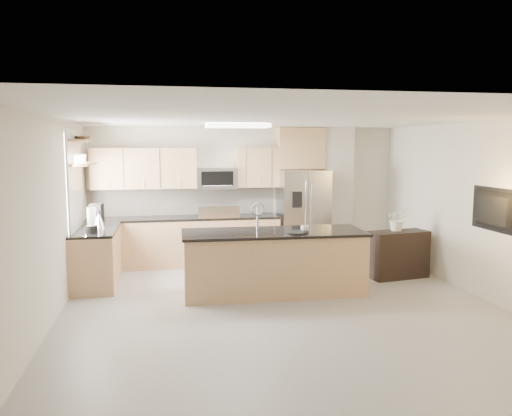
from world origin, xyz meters
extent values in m
plane|color=#9F9C97|center=(0.00, 0.00, 0.00)|extent=(6.50, 6.50, 0.00)
cube|color=silver|center=(0.00, 0.00, 2.60)|extent=(6.00, 6.50, 0.02)
cube|color=beige|center=(0.00, 3.25, 1.30)|extent=(6.00, 0.02, 2.60)
cube|color=beige|center=(0.00, -3.25, 1.30)|extent=(6.00, 0.02, 2.60)
cube|color=beige|center=(-3.00, 0.00, 1.30)|extent=(0.02, 6.50, 2.60)
cube|color=beige|center=(3.00, 0.00, 1.30)|extent=(0.02, 6.50, 2.60)
cube|color=tan|center=(-1.23, 2.92, 0.44)|extent=(3.55, 0.65, 0.88)
cube|color=black|center=(-1.23, 2.92, 0.90)|extent=(3.55, 0.66, 0.04)
cube|color=beige|center=(-1.23, 3.24, 1.18)|extent=(3.55, 0.02, 0.52)
cube|color=tan|center=(-2.67, 1.85, 0.44)|extent=(0.65, 1.50, 0.88)
cube|color=black|center=(-2.67, 1.85, 0.90)|extent=(0.66, 1.50, 0.04)
cube|color=black|center=(-0.60, 2.92, 0.45)|extent=(0.76, 0.64, 0.90)
cube|color=black|center=(-0.60, 2.92, 0.92)|extent=(0.76, 0.62, 0.03)
cube|color=#A7A7A9|center=(-0.60, 2.62, 1.03)|extent=(0.76, 0.04, 0.22)
cube|color=tan|center=(-1.94, 3.08, 1.83)|extent=(1.92, 0.33, 0.75)
cube|color=tan|center=(0.19, 3.08, 1.83)|extent=(0.82, 0.33, 0.75)
cube|color=#A7A7A9|center=(-0.60, 3.05, 1.63)|extent=(0.76, 0.40, 0.40)
cube|color=black|center=(-0.60, 2.85, 1.63)|extent=(0.60, 0.02, 0.28)
cube|color=#A7A7A9|center=(1.06, 2.88, 0.89)|extent=(0.92, 0.75, 1.78)
cube|color=gray|center=(1.06, 2.50, 0.89)|extent=(0.02, 0.01, 1.69)
cube|color=black|center=(0.84, 2.48, 1.25)|extent=(0.18, 0.03, 0.30)
cube|color=beige|center=(1.82, 3.10, 1.30)|extent=(0.60, 0.30, 2.60)
cube|color=white|center=(-2.98, 1.85, 1.65)|extent=(0.03, 1.05, 1.55)
cube|color=silver|center=(-2.97, 1.85, 1.65)|extent=(0.03, 1.15, 1.65)
cube|color=olive|center=(-2.85, 1.95, 1.95)|extent=(0.30, 1.20, 0.04)
cube|color=olive|center=(-2.85, 1.95, 2.32)|extent=(0.30, 1.20, 0.04)
cube|color=white|center=(-0.40, 1.60, 2.56)|extent=(1.00, 0.50, 0.06)
cube|color=tan|center=(0.04, 0.88, 0.46)|extent=(2.73, 1.01, 0.92)
cube|color=black|center=(0.04, 0.88, 0.94)|extent=(2.79, 1.08, 0.04)
cube|color=black|center=(-0.17, 0.88, 0.92)|extent=(0.57, 0.42, 0.01)
cylinder|color=#A7A7A9|center=(-0.17, 1.11, 1.13)|extent=(0.03, 0.03, 0.34)
torus|color=#A7A7A9|center=(-0.17, 1.05, 1.28)|extent=(0.21, 0.03, 0.21)
cube|color=black|center=(2.33, 1.37, 0.40)|extent=(1.06, 0.57, 0.80)
imported|color=silver|center=(0.49, 0.74, 1.01)|extent=(0.15, 0.15, 0.10)
cylinder|color=black|center=(0.34, 0.68, 0.97)|extent=(0.47, 0.47, 0.02)
cylinder|color=black|center=(-2.67, 1.43, 0.98)|extent=(0.17, 0.17, 0.12)
cylinder|color=silver|center=(-2.67, 1.43, 1.18)|extent=(0.13, 0.13, 0.28)
cone|color=#A7A7A9|center=(-2.62, 1.90, 1.04)|extent=(0.22, 0.22, 0.25)
cylinder|color=black|center=(-2.62, 1.90, 1.18)|extent=(0.04, 0.04, 0.04)
cube|color=black|center=(-2.69, 2.19, 1.10)|extent=(0.22, 0.26, 0.36)
cylinder|color=#A7A7A9|center=(-2.69, 2.12, 1.02)|extent=(0.12, 0.12, 0.13)
imported|color=#A7A7A9|center=(-2.85, 2.03, 2.38)|extent=(0.44, 0.44, 0.08)
imported|color=silver|center=(2.31, 1.41, 1.11)|extent=(0.58, 0.52, 0.61)
imported|color=black|center=(2.91, -0.20, 1.35)|extent=(0.14, 1.08, 0.62)
camera|label=1|loc=(-1.58, -6.39, 2.24)|focal=35.00mm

